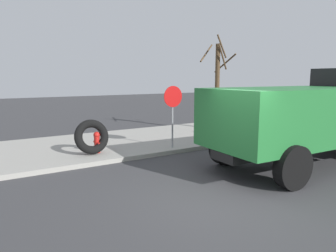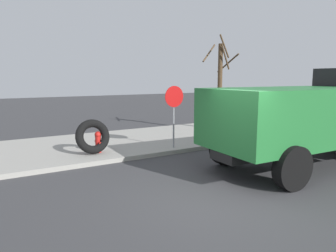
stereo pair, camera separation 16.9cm
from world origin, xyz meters
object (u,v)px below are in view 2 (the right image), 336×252
loose_tire (93,136)px  stop_sign (174,105)px  bare_tree (220,83)px  fire_hydrant (98,141)px  dump_truck_green (318,113)px

loose_tire → stop_sign: (2.84, -0.59, 0.97)m
loose_tire → bare_tree: 7.37m
fire_hydrant → bare_tree: bearing=13.8°
fire_hydrant → stop_sign: stop_sign is taller
fire_hydrant → stop_sign: (2.62, -0.69, 1.17)m
fire_hydrant → loose_tire: bearing=-154.2°
stop_sign → bare_tree: size_ratio=0.50×
fire_hydrant → bare_tree: 7.19m
loose_tire → dump_truck_green: bearing=-37.0°
loose_tire → dump_truck_green: dump_truck_green is taller
fire_hydrant → loose_tire: size_ratio=0.63×
dump_truck_green → bare_tree: 6.24m
fire_hydrant → dump_truck_green: size_ratio=0.10×
loose_tire → bare_tree: (6.95, 1.76, 1.69)m
fire_hydrant → dump_truck_green: (5.49, -4.40, 1.07)m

